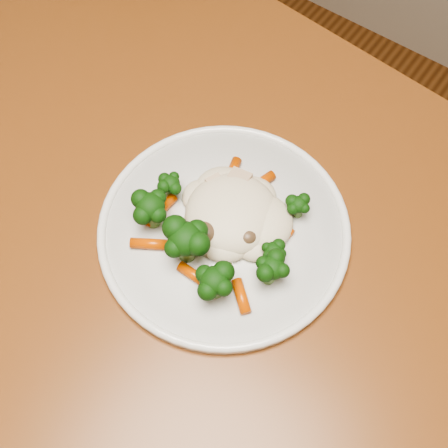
% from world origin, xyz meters
% --- Properties ---
extents(dining_table, '(1.23, 0.88, 0.75)m').
position_xyz_m(dining_table, '(-0.30, 0.26, 0.65)').
color(dining_table, brown).
rests_on(dining_table, ground).
extents(plate, '(0.28, 0.28, 0.01)m').
position_xyz_m(plate, '(-0.20, 0.31, 0.76)').
color(plate, white).
rests_on(plate, dining_table).
extents(meal, '(0.19, 0.18, 0.05)m').
position_xyz_m(meal, '(-0.20, 0.30, 0.78)').
color(meal, beige).
rests_on(meal, plate).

